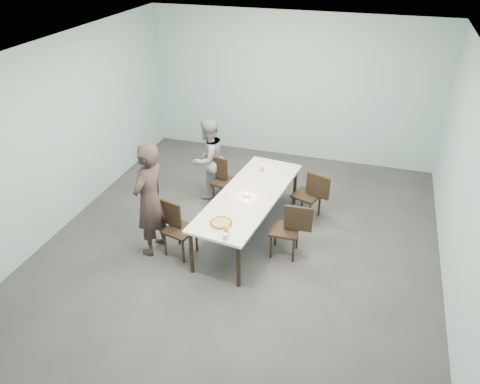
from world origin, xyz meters
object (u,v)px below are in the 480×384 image
(chair_near_right, at_px, (290,227))
(diner_near, at_px, (150,200))
(pizza, at_px, (221,223))
(beer_glass, at_px, (226,229))
(chair_far_right, at_px, (311,193))
(side_plate, at_px, (238,213))
(amber_tumbler, at_px, (262,169))
(water_tumbler, at_px, (225,237))
(table, at_px, (249,198))
(chair_far_left, at_px, (222,177))
(diner_far, at_px, (208,159))
(chair_near_left, at_px, (176,224))
(tealight, at_px, (247,195))

(chair_near_right, xyz_separation_m, diner_near, (-2.03, -0.50, 0.39))
(pizza, bearing_deg, beer_glass, -54.82)
(chair_far_right, distance_m, side_plate, 1.61)
(pizza, relative_size, amber_tumbler, 4.25)
(water_tumbler, bearing_deg, table, 91.61)
(chair_far_right, bearing_deg, water_tumbler, 86.91)
(chair_near_right, xyz_separation_m, chair_far_right, (0.12, 1.09, 0.00))
(chair_far_left, xyz_separation_m, diner_far, (-0.31, 0.14, 0.25))
(chair_near_left, bearing_deg, chair_far_right, 54.69)
(chair_far_right, distance_m, amber_tumbler, 0.93)
(beer_glass, distance_m, amber_tumbler, 1.93)
(chair_near_left, distance_m, chair_near_right, 1.72)
(tealight, bearing_deg, table, 79.96)
(chair_far_left, xyz_separation_m, beer_glass, (0.75, -1.96, 0.32))
(chair_near_right, xyz_separation_m, side_plate, (-0.74, -0.24, 0.25))
(pizza, relative_size, water_tumbler, 3.78)
(chair_near_left, bearing_deg, side_plate, 26.90)
(amber_tumbler, bearing_deg, side_plate, -89.34)
(diner_near, distance_m, amber_tumbler, 2.09)
(chair_near_left, bearing_deg, water_tumbler, -11.93)
(chair_far_left, height_order, diner_far, diner_far)
(beer_glass, bearing_deg, water_tumbler, -76.27)
(chair_far_left, xyz_separation_m, diner_near, (-0.54, -1.67, 0.39))
(chair_far_right, bearing_deg, table, 60.91)
(chair_far_right, relative_size, beer_glass, 5.80)
(beer_glass, bearing_deg, chair_near_left, 159.98)
(beer_glass, bearing_deg, pizza, 125.18)
(chair_near_right, bearing_deg, diner_near, 12.06)
(diner_far, distance_m, amber_tumbler, 1.05)
(side_plate, distance_m, amber_tumbler, 1.38)
(chair_far_left, xyz_separation_m, side_plate, (0.74, -1.41, 0.25))
(chair_near_right, bearing_deg, tealight, -20.81)
(diner_far, height_order, tealight, diner_far)
(chair_far_left, distance_m, amber_tumbler, 0.78)
(table, distance_m, chair_far_left, 1.14)
(amber_tumbler, bearing_deg, chair_far_right, -3.34)
(diner_far, bearing_deg, water_tumbler, 50.63)
(diner_near, distance_m, water_tumbler, 1.39)
(chair_far_right, xyz_separation_m, pizza, (-1.01, -1.67, 0.27))
(water_tumbler, distance_m, amber_tumbler, 2.06)
(water_tumbler, relative_size, amber_tumbler, 1.12)
(chair_far_right, bearing_deg, chair_far_left, 16.72)
(side_plate, bearing_deg, beer_glass, -89.75)
(chair_near_left, bearing_deg, chair_near_right, 29.02)
(chair_near_left, relative_size, chair_near_right, 1.00)
(table, relative_size, chair_far_left, 3.09)
(chair_far_left, bearing_deg, table, -36.20)
(diner_near, bearing_deg, tealight, 128.94)
(chair_near_right, relative_size, water_tumbler, 9.67)
(diner_near, xyz_separation_m, diner_far, (0.23, 1.81, -0.15))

